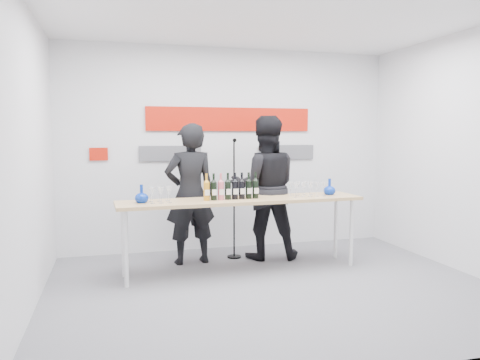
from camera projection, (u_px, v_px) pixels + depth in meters
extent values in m
plane|color=slate|center=(273.00, 288.00, 5.28)|extent=(5.00, 5.00, 0.00)
cube|color=silver|center=(230.00, 149.00, 7.05)|extent=(5.00, 0.04, 3.00)
cube|color=red|center=(230.00, 119.00, 6.98)|extent=(2.50, 0.02, 0.35)
cube|color=#59595E|center=(170.00, 153.00, 6.79)|extent=(0.90, 0.02, 0.22)
cube|color=#59595E|center=(286.00, 152.00, 7.27)|extent=(0.90, 0.02, 0.22)
cube|color=red|center=(99.00, 154.00, 6.53)|extent=(0.25, 0.02, 0.18)
cube|color=tan|center=(242.00, 200.00, 5.83)|extent=(3.10, 0.74, 0.04)
cylinder|color=silver|center=(126.00, 249.00, 5.25)|extent=(0.05, 0.05, 0.88)
cylinder|color=silver|center=(351.00, 233.00, 6.12)|extent=(0.05, 0.05, 0.88)
cylinder|color=silver|center=(124.00, 241.00, 5.64)|extent=(0.05, 0.05, 0.88)
cylinder|color=silver|center=(336.00, 227.00, 6.51)|extent=(0.05, 0.05, 0.88)
imported|color=black|center=(190.00, 194.00, 6.21)|extent=(0.73, 0.52, 1.87)
imported|color=black|center=(265.00, 188.00, 6.48)|extent=(1.08, 0.92, 1.98)
cylinder|color=black|center=(234.00, 257.00, 6.57)|extent=(0.19, 0.19, 0.02)
cylinder|color=black|center=(234.00, 200.00, 6.49)|extent=(0.02, 0.02, 1.62)
sphere|color=black|center=(235.00, 140.00, 6.38)|extent=(0.05, 0.05, 0.05)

